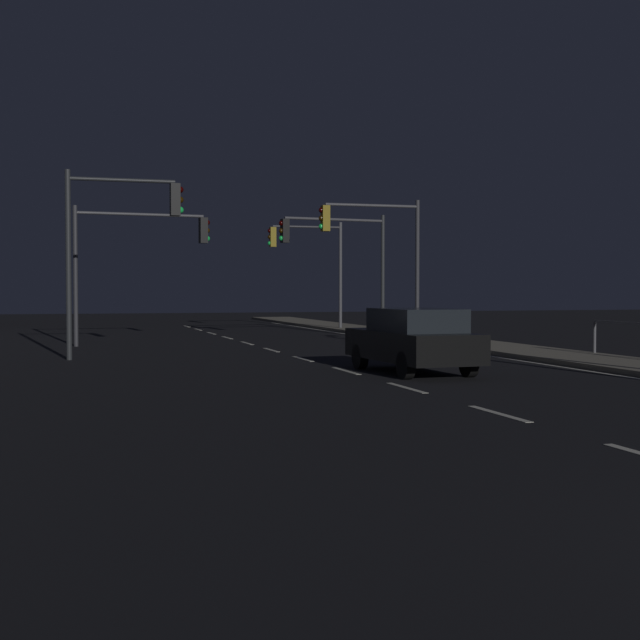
{
  "coord_description": "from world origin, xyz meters",
  "views": [
    {
      "loc": [
        -6.91,
        -4.08,
        2.03
      ],
      "look_at": [
        0.75,
        21.77,
        1.11
      ],
      "focal_mm": 50.28,
      "sensor_mm": 36.0,
      "label": 1
    }
  ],
  "objects_px": {
    "traffic_light_near_left": "(118,228)",
    "traffic_light_near_right": "(309,253)",
    "car": "(413,339)",
    "traffic_light_mid_left": "(337,248)",
    "traffic_light_overhead_east": "(375,240)",
    "traffic_light_far_right": "(138,247)"
  },
  "relations": [
    {
      "from": "car",
      "to": "traffic_light_near_left",
      "type": "height_order",
      "value": "traffic_light_near_left"
    },
    {
      "from": "car",
      "to": "traffic_light_near_left",
      "type": "distance_m",
      "value": 9.74
    },
    {
      "from": "car",
      "to": "traffic_light_overhead_east",
      "type": "height_order",
      "value": "traffic_light_overhead_east"
    },
    {
      "from": "car",
      "to": "traffic_light_mid_left",
      "type": "distance_m",
      "value": 15.65
    },
    {
      "from": "traffic_light_overhead_east",
      "to": "traffic_light_mid_left",
      "type": "relative_size",
      "value": 1.06
    },
    {
      "from": "traffic_light_mid_left",
      "to": "car",
      "type": "bearing_deg",
      "value": -100.69
    },
    {
      "from": "traffic_light_near_left",
      "to": "traffic_light_near_right",
      "type": "distance_m",
      "value": 18.49
    },
    {
      "from": "traffic_light_overhead_east",
      "to": "traffic_light_far_right",
      "type": "height_order",
      "value": "traffic_light_overhead_east"
    },
    {
      "from": "traffic_light_far_right",
      "to": "traffic_light_near_right",
      "type": "xyz_separation_m",
      "value": [
        8.99,
        8.99,
        0.21
      ]
    },
    {
      "from": "traffic_light_near_left",
      "to": "traffic_light_mid_left",
      "type": "distance_m",
      "value": 12.67
    },
    {
      "from": "car",
      "to": "traffic_light_far_right",
      "type": "bearing_deg",
      "value": 112.4
    },
    {
      "from": "car",
      "to": "traffic_light_near_right",
      "type": "relative_size",
      "value": 0.86
    },
    {
      "from": "traffic_light_near_left",
      "to": "traffic_light_near_right",
      "type": "relative_size",
      "value": 1.05
    },
    {
      "from": "car",
      "to": "traffic_light_mid_left",
      "type": "bearing_deg",
      "value": 79.31
    },
    {
      "from": "car",
      "to": "traffic_light_near_right",
      "type": "distance_m",
      "value": 22.54
    },
    {
      "from": "traffic_light_overhead_east",
      "to": "traffic_light_near_right",
      "type": "xyz_separation_m",
      "value": [
        0.34,
        10.36,
        -0.08
      ]
    },
    {
      "from": "traffic_light_overhead_east",
      "to": "traffic_light_near_left",
      "type": "relative_size",
      "value": 0.97
    },
    {
      "from": "traffic_light_mid_left",
      "to": "traffic_light_near_right",
      "type": "distance_m",
      "value": 6.98
    },
    {
      "from": "car",
      "to": "traffic_light_overhead_east",
      "type": "xyz_separation_m",
      "value": [
        3.27,
        11.69,
        3.06
      ]
    },
    {
      "from": "traffic_light_mid_left",
      "to": "traffic_light_overhead_east",
      "type": "bearing_deg",
      "value": -83.03
    },
    {
      "from": "car",
      "to": "traffic_light_near_right",
      "type": "height_order",
      "value": "traffic_light_near_right"
    },
    {
      "from": "car",
      "to": "traffic_light_near_right",
      "type": "bearing_deg",
      "value": 80.7
    }
  ]
}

